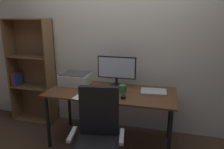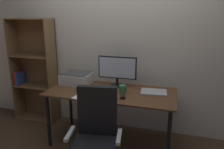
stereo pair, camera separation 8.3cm
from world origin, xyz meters
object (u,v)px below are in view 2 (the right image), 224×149
monitor (117,69)px  bookshelf (35,71)px  desk (111,97)px  printer (77,78)px  keyboard (105,96)px  office_chair (95,143)px  coffee_mug (122,89)px  mouse (123,97)px  laptop (154,92)px

monitor → bookshelf: bearing=174.2°
monitor → desk: bearing=-94.2°
monitor → printer: (-0.58, -0.06, -0.16)m
keyboard → office_chair: size_ratio=0.29×
coffee_mug → printer: bearing=166.5°
keyboard → mouse: size_ratio=3.02×
keyboard → monitor: bearing=88.6°
coffee_mug → printer: printer is taller
mouse → office_chair: (-0.14, -0.56, -0.30)m
office_chair → bookshelf: (-1.47, 1.12, 0.35)m
desk → bookshelf: bookshelf is taller
mouse → office_chair: 0.65m
keyboard → mouse: 0.21m
mouse → bookshelf: 1.70m
laptop → bookshelf: 1.96m
keyboard → office_chair: office_chair is taller
monitor → coffee_mug: size_ratio=5.40×
monitor → coffee_mug: monitor is taller
keyboard → office_chair: bearing=-79.3°
mouse → laptop: bearing=27.7°
monitor → office_chair: (0.05, -0.98, -0.52)m
office_chair → bookshelf: bearing=132.8°
laptop → mouse: bearing=-144.9°
desk → printer: (-0.56, 0.17, 0.16)m
coffee_mug → keyboard: bearing=-127.0°
printer → bookshelf: (-0.84, 0.20, -0.01)m
printer → bookshelf: size_ratio=0.24×
mouse → printer: size_ratio=0.24×
coffee_mug → office_chair: (-0.08, -0.75, -0.33)m
monitor → keyboard: bearing=-94.0°
coffee_mug → office_chair: size_ratio=0.10×
bookshelf → mouse: bearing=-19.2°
printer → bookshelf: bookshelf is taller
laptop → bookshelf: bookshelf is taller
desk → bookshelf: bearing=165.1°
desk → monitor: (0.02, 0.23, 0.32)m
keyboard → bookshelf: (-1.39, 0.58, 0.06)m
desk → monitor: size_ratio=3.09×
mouse → coffee_mug: bearing=93.4°
keyboard → printer: (-0.55, 0.38, 0.07)m
monitor → keyboard: 0.50m
desk → office_chair: size_ratio=1.62×
coffee_mug → laptop: (0.39, 0.09, -0.04)m
laptop → keyboard: bearing=-155.5°
monitor → keyboard: size_ratio=1.82×
monitor → mouse: bearing=-66.3°
monitor → coffee_mug: (0.13, -0.23, -0.19)m
desk → bookshelf: 1.46m
office_chair → keyboard: bearing=88.3°
desk → mouse: size_ratio=17.02×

